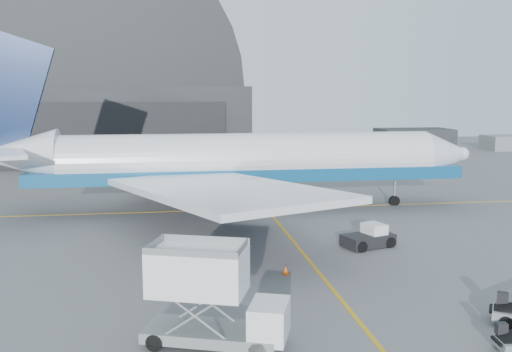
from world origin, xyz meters
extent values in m
plane|color=#565659|center=(0.00, 0.00, 0.00)|extent=(200.00, 200.00, 0.00)
cube|color=#C99112|center=(0.00, 20.00, 0.01)|extent=(80.00, 0.25, 0.02)
cube|color=#C99112|center=(0.00, -2.00, 0.01)|extent=(0.25, 40.00, 0.02)
cube|color=black|center=(-22.00, 65.00, 6.00)|extent=(50.00, 28.00, 12.00)
cube|color=black|center=(-22.00, 50.90, 5.00)|extent=(42.00, 0.40, 9.50)
cube|color=black|center=(38.00, 72.00, 0.00)|extent=(14.00, 8.00, 4.00)
cube|color=gray|center=(55.00, 68.00, 0.00)|extent=(8.00, 6.00, 2.80)
cylinder|color=white|center=(-1.67, 19.75, 5.06)|extent=(35.00, 4.67, 4.67)
cone|color=white|center=(17.97, 19.75, 5.06)|extent=(4.28, 4.67, 4.67)
sphere|color=white|center=(19.92, 19.75, 5.06)|extent=(1.36, 1.36, 1.36)
cone|color=white|center=(-22.57, 19.75, 5.64)|extent=(6.81, 4.67, 4.67)
cube|color=black|center=(16.80, 19.75, 5.64)|extent=(2.53, 2.14, 0.68)
cube|color=navy|center=(-1.67, 19.75, 3.55)|extent=(40.83, 4.72, 1.17)
cube|color=white|center=(-5.56, 8.08, 4.08)|extent=(17.93, 23.84, 1.42)
cube|color=white|center=(-5.56, 31.41, 4.08)|extent=(17.93, 23.84, 1.42)
cube|color=white|center=(-23.06, 24.12, 6.22)|extent=(5.95, 8.14, 0.34)
cube|color=#071537|center=(-23.54, 19.75, 11.38)|extent=(9.01, 0.49, 11.20)
cylinder|color=gray|center=(-2.64, 11.97, 2.53)|extent=(5.06, 2.63, 2.63)
cylinder|color=gray|center=(-2.64, 27.52, 2.53)|extent=(5.06, 2.63, 2.63)
cylinder|color=#A5A5AA|center=(12.92, 19.75, 1.36)|extent=(0.27, 0.27, 2.72)
cylinder|color=black|center=(12.92, 19.75, 0.44)|extent=(1.07, 0.34, 1.07)
cylinder|color=black|center=(-3.61, 16.63, 0.53)|extent=(1.26, 0.44, 1.26)
cylinder|color=black|center=(-3.61, 22.86, 0.53)|extent=(1.26, 0.44, 1.26)
cube|color=gray|center=(-7.41, -9.24, 0.55)|extent=(6.47, 4.24, 0.50)
cube|color=silver|center=(-4.94, -10.10, 1.35)|extent=(2.27, 2.70, 1.60)
cube|color=black|center=(-4.23, -10.34, 1.60)|extent=(0.70, 1.83, 0.90)
cube|color=silver|center=(-7.98, -9.05, 3.41)|extent=(4.80, 3.74, 2.00)
cylinder|color=black|center=(-5.57, -10.99, 0.40)|extent=(0.86, 0.55, 0.80)
cylinder|color=black|center=(-4.88, -9.00, 0.40)|extent=(0.86, 0.55, 0.80)
cylinder|color=black|center=(-9.93, -9.49, 0.40)|extent=(0.86, 0.55, 0.80)
cylinder|color=black|center=(-9.24, -7.50, 0.40)|extent=(0.86, 0.55, 0.80)
cube|color=black|center=(5.09, 5.42, 0.51)|extent=(4.17, 3.14, 0.83)
cube|color=silver|center=(5.62, 5.61, 1.25)|extent=(1.77, 2.00, 0.83)
cylinder|color=black|center=(6.62, 4.98, 0.37)|extent=(0.89, 0.58, 0.83)
cylinder|color=black|center=(6.01, 6.73, 0.37)|extent=(0.89, 0.58, 0.83)
cylinder|color=black|center=(4.17, 4.12, 0.37)|extent=(0.89, 0.58, 0.83)
cylinder|color=black|center=(3.57, 5.87, 0.37)|extent=(0.89, 0.58, 0.83)
cube|color=black|center=(5.30, -11.44, 0.89)|extent=(0.50, 0.42, 0.56)
cylinder|color=black|center=(5.50, -11.32, 0.28)|extent=(0.58, 0.29, 0.56)
cube|color=black|center=(7.25, -8.35, 1.02)|extent=(0.69, 0.65, 0.65)
cylinder|color=black|center=(6.70, -9.61, 0.32)|extent=(0.69, 0.58, 0.65)
cylinder|color=black|center=(7.52, -8.33, 0.32)|extent=(0.69, 0.58, 0.65)
cube|color=#E24C07|center=(-2.14, 0.03, 0.02)|extent=(0.40, 0.40, 0.03)
cone|color=#E24C07|center=(-2.14, 0.03, 0.29)|extent=(0.40, 0.40, 0.58)
camera|label=1|loc=(-9.02, -33.57, 11.35)|focal=40.00mm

